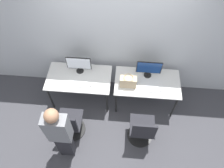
# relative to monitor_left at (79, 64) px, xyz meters

# --- Properties ---
(ground_plane) EXTENTS (20.00, 20.00, 0.00)m
(ground_plane) POSITION_rel_monitor_left_xyz_m (0.65, -0.50, -0.92)
(ground_plane) COLOR #3D3D42
(wall_back) EXTENTS (12.00, 0.05, 2.80)m
(wall_back) POSITION_rel_monitor_left_xyz_m (0.65, 0.31, 0.48)
(wall_back) COLOR #B7BCC1
(wall_back) RESTS_ON ground_plane
(desk_left) EXTENTS (1.23, 0.68, 0.71)m
(desk_left) POSITION_rel_monitor_left_xyz_m (-0.00, -0.16, -0.28)
(desk_left) COLOR silver
(desk_left) RESTS_ON ground_plane
(monitor_left) EXTENTS (0.47, 0.14, 0.38)m
(monitor_left) POSITION_rel_monitor_left_xyz_m (0.00, 0.00, 0.00)
(monitor_left) COLOR black
(monitor_left) RESTS_ON desk_left
(keyboard_left) EXTENTS (0.38, 0.14, 0.02)m
(keyboard_left) POSITION_rel_monitor_left_xyz_m (-0.00, -0.32, -0.20)
(keyboard_left) COLOR silver
(keyboard_left) RESTS_ON desk_left
(mouse_left) EXTENTS (0.06, 0.09, 0.03)m
(mouse_left) POSITION_rel_monitor_left_xyz_m (0.25, -0.31, -0.19)
(mouse_left) COLOR silver
(mouse_left) RESTS_ON desk_left
(office_chair_left) EXTENTS (0.48, 0.48, 0.91)m
(office_chair_left) POSITION_rel_monitor_left_xyz_m (-0.06, -0.98, -0.54)
(office_chair_left) COLOR black
(office_chair_left) RESTS_ON ground_plane
(person_left) EXTENTS (0.36, 0.20, 1.55)m
(person_left) POSITION_rel_monitor_left_xyz_m (-0.07, -1.35, -0.08)
(person_left) COLOR #232328
(person_left) RESTS_ON ground_plane
(desk_right) EXTENTS (1.23, 0.68, 0.71)m
(desk_right) POSITION_rel_monitor_left_xyz_m (1.31, -0.16, -0.28)
(desk_right) COLOR silver
(desk_right) RESTS_ON ground_plane
(monitor_right) EXTENTS (0.47, 0.14, 0.38)m
(monitor_right) POSITION_rel_monitor_left_xyz_m (1.31, 0.00, 0.00)
(monitor_right) COLOR black
(monitor_right) RESTS_ON desk_right
(keyboard_right) EXTENTS (0.38, 0.14, 0.02)m
(keyboard_right) POSITION_rel_monitor_left_xyz_m (1.31, -0.32, -0.20)
(keyboard_right) COLOR silver
(keyboard_right) RESTS_ON desk_right
(mouse_right) EXTENTS (0.06, 0.09, 0.03)m
(mouse_right) POSITION_rel_monitor_left_xyz_m (1.56, -0.32, -0.19)
(mouse_right) COLOR silver
(mouse_right) RESTS_ON desk_right
(office_chair_right) EXTENTS (0.48, 0.48, 0.91)m
(office_chair_right) POSITION_rel_monitor_left_xyz_m (1.24, -0.99, -0.54)
(office_chair_right) COLOR black
(office_chair_right) RESTS_ON ground_plane
(handbag) EXTENTS (0.30, 0.18, 0.25)m
(handbag) POSITION_rel_monitor_left_xyz_m (0.94, -0.26, -0.09)
(handbag) COLOR tan
(handbag) RESTS_ON desk_right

